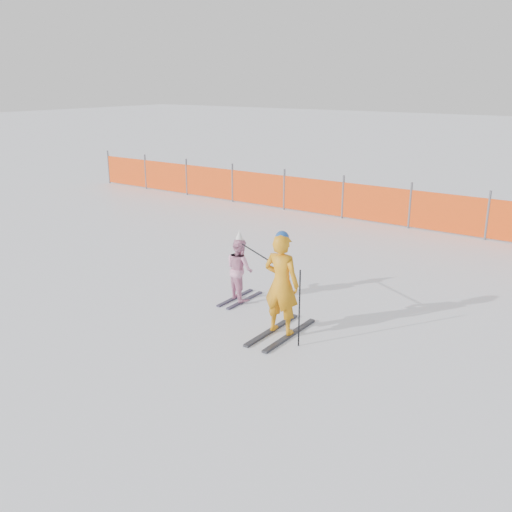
{
  "coord_description": "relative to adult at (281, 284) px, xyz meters",
  "views": [
    {
      "loc": [
        5.33,
        -7.03,
        3.88
      ],
      "look_at": [
        0.0,
        0.5,
        1.0
      ],
      "focal_mm": 40.0,
      "sensor_mm": 36.0,
      "label": 1
    }
  ],
  "objects": [
    {
      "name": "adult",
      "position": [
        0.0,
        0.0,
        0.0
      ],
      "size": [
        0.61,
        1.43,
        1.69
      ],
      "color": "black",
      "rests_on": "ground"
    },
    {
      "name": "child",
      "position": [
        -1.4,
        0.79,
        -0.24
      ],
      "size": [
        0.68,
        1.02,
        1.32
      ],
      "color": "black",
      "rests_on": "ground"
    },
    {
      "name": "ski_poles",
      "position": [
        -0.16,
        0.11,
        0.02
      ],
      "size": [
        1.76,
        0.95,
        1.22
      ],
      "color": "black",
      "rests_on": "ground"
    },
    {
      "name": "safety_fence",
      "position": [
        -4.96,
        7.61,
        -0.29
      ],
      "size": [
        15.9,
        0.06,
        1.25
      ],
      "color": "#595960",
      "rests_on": "ground"
    },
    {
      "name": "ground",
      "position": [
        -0.87,
        0.05,
        -0.84
      ],
      "size": [
        120.0,
        120.0,
        0.0
      ],
      "primitive_type": "plane",
      "color": "white",
      "rests_on": "ground"
    }
  ]
}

